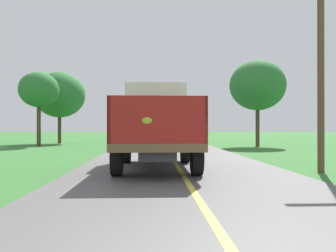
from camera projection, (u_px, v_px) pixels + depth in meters
The scene contains 6 objects.
banana_truck_near at pixel (156, 124), 11.71m from camera, with size 2.38×5.84×2.80m.
banana_truck_far at pixel (159, 126), 23.21m from camera, with size 2.38×5.81×2.80m.
utility_pole_roadside at pixel (321, 60), 10.50m from camera, with size 2.00×0.20×6.21m.
roadside_tree_near_left at pixel (60, 95), 29.24m from camera, with size 4.21×4.21×5.96m.
roadside_tree_mid_right at pixel (39, 90), 24.91m from camera, with size 2.79×2.79×5.29m.
roadside_tree_far_left at pixel (258, 85), 24.88m from camera, with size 3.94×3.94×6.11m.
Camera 1 is at (-0.81, -2.67, 1.36)m, focal length 37.53 mm.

